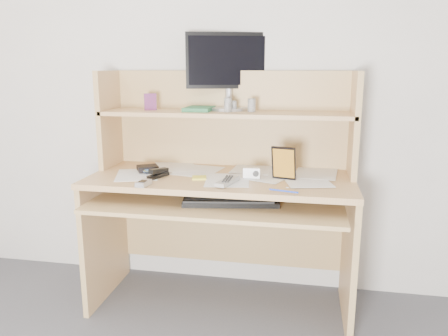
% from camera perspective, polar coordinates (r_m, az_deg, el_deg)
% --- Properties ---
extents(back_wall, '(3.60, 0.04, 2.50)m').
position_cam_1_polar(back_wall, '(2.57, 0.95, 11.50)').
color(back_wall, silver).
rests_on(back_wall, floor).
extents(desk, '(1.40, 0.70, 1.30)m').
position_cam_1_polar(desk, '(2.42, -0.06, -1.92)').
color(desk, tan).
rests_on(desk, floor).
extents(paper_clutter, '(1.32, 0.54, 0.01)m').
position_cam_1_polar(paper_clutter, '(2.32, -0.43, -1.03)').
color(paper_clutter, white).
rests_on(paper_clutter, desk).
extents(keyboard, '(0.50, 0.24, 0.03)m').
position_cam_1_polar(keyboard, '(2.19, 0.90, -4.24)').
color(keyboard, black).
rests_on(keyboard, desk).
extents(tv_remote, '(0.10, 0.20, 0.02)m').
position_cam_1_polar(tv_remote, '(2.16, 0.46, -1.75)').
color(tv_remote, '#989793').
rests_on(tv_remote, paper_clutter).
extents(flip_phone, '(0.06, 0.10, 0.02)m').
position_cam_1_polar(flip_phone, '(2.17, -10.46, -1.86)').
color(flip_phone, '#BABABD').
rests_on(flip_phone, paper_clutter).
extents(stapler, '(0.09, 0.14, 0.04)m').
position_cam_1_polar(stapler, '(2.32, -8.61, -0.60)').
color(stapler, black).
rests_on(stapler, paper_clutter).
extents(wallet, '(0.14, 0.13, 0.03)m').
position_cam_1_polar(wallet, '(2.46, -9.94, -0.02)').
color(wallet, black).
rests_on(wallet, paper_clutter).
extents(sticky_note_pad, '(0.09, 0.09, 0.01)m').
position_cam_1_polar(sticky_note_pad, '(2.28, -3.26, -1.28)').
color(sticky_note_pad, '#FFE843').
rests_on(sticky_note_pad, desk).
extents(digital_camera, '(0.09, 0.04, 0.05)m').
position_cam_1_polar(digital_camera, '(2.27, 3.62, -0.63)').
color(digital_camera, silver).
rests_on(digital_camera, paper_clutter).
extents(game_case, '(0.12, 0.04, 0.17)m').
position_cam_1_polar(game_case, '(2.23, 7.81, 0.63)').
color(game_case, black).
rests_on(game_case, paper_clutter).
extents(blue_pen, '(0.14, 0.04, 0.01)m').
position_cam_1_polar(blue_pen, '(2.03, 7.80, -2.99)').
color(blue_pen, blue).
rests_on(blue_pen, paper_clutter).
extents(card_box, '(0.07, 0.05, 0.09)m').
position_cam_1_polar(card_box, '(2.53, -9.61, 8.52)').
color(card_box, '#9E2615').
rests_on(card_box, desk).
extents(shelf_book, '(0.15, 0.21, 0.02)m').
position_cam_1_polar(shelf_book, '(2.47, -3.24, 7.72)').
color(shelf_book, '#36875D').
rests_on(shelf_book, desk).
extents(chip_stack_a, '(0.04, 0.04, 0.05)m').
position_cam_1_polar(chip_stack_a, '(2.38, 0.47, 7.94)').
color(chip_stack_a, black).
rests_on(chip_stack_a, desk).
extents(chip_stack_b, '(0.05, 0.05, 0.07)m').
position_cam_1_polar(chip_stack_b, '(2.40, 3.63, 8.19)').
color(chip_stack_b, white).
rests_on(chip_stack_b, desk).
extents(chip_stack_c, '(0.06, 0.06, 0.06)m').
position_cam_1_polar(chip_stack_c, '(2.44, 1.14, 8.12)').
color(chip_stack_c, black).
rests_on(chip_stack_c, desk).
extents(chip_stack_d, '(0.05, 0.05, 0.07)m').
position_cam_1_polar(chip_stack_d, '(2.38, 0.52, 8.22)').
color(chip_stack_d, white).
rests_on(chip_stack_d, desk).
extents(monitor, '(0.48, 0.25, 0.43)m').
position_cam_1_polar(monitor, '(2.53, 0.70, 12.82)').
color(monitor, '#B4B5BA').
rests_on(monitor, desk).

